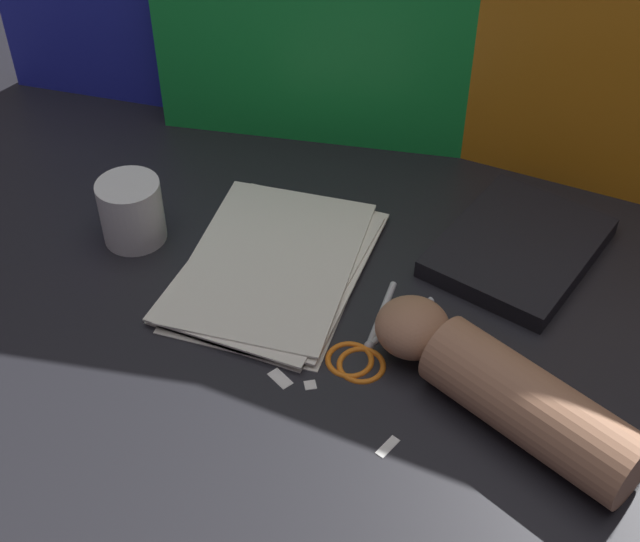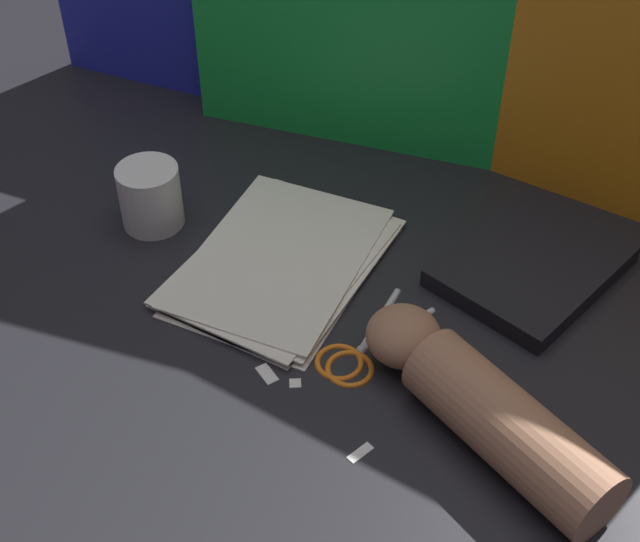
{
  "view_description": "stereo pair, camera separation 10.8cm",
  "coord_description": "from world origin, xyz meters",
  "px_view_note": "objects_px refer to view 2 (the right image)",
  "views": [
    {
      "loc": [
        0.28,
        -0.72,
        0.79
      ],
      "look_at": [
        0.0,
        0.03,
        0.06
      ],
      "focal_mm": 50.0,
      "sensor_mm": 36.0,
      "label": 1
    },
    {
      "loc": [
        0.38,
        -0.68,
        0.79
      ],
      "look_at": [
        0.0,
        0.03,
        0.06
      ],
      "focal_mm": 50.0,
      "sensor_mm": 36.0,
      "label": 2
    }
  ],
  "objects_px": {
    "hand_forearm": "(484,407)",
    "mug": "(150,196)",
    "book_closed": "(532,266)",
    "scissors": "(357,351)",
    "paper_stack": "(282,262)"
  },
  "relations": [
    {
      "from": "paper_stack",
      "to": "scissors",
      "type": "relative_size",
      "value": 1.73
    },
    {
      "from": "paper_stack",
      "to": "hand_forearm",
      "type": "bearing_deg",
      "value": -22.22
    },
    {
      "from": "paper_stack",
      "to": "mug",
      "type": "height_order",
      "value": "mug"
    },
    {
      "from": "hand_forearm",
      "to": "mug",
      "type": "distance_m",
      "value": 0.55
    },
    {
      "from": "paper_stack",
      "to": "book_closed",
      "type": "relative_size",
      "value": 1.15
    },
    {
      "from": "book_closed",
      "to": "scissors",
      "type": "bearing_deg",
      "value": -120.35
    },
    {
      "from": "hand_forearm",
      "to": "mug",
      "type": "xyz_separation_m",
      "value": [
        -0.53,
        0.13,
        0.0
      ]
    },
    {
      "from": "mug",
      "to": "scissors",
      "type": "bearing_deg",
      "value": -14.15
    },
    {
      "from": "book_closed",
      "to": "mug",
      "type": "relative_size",
      "value": 3.09
    },
    {
      "from": "scissors",
      "to": "mug",
      "type": "height_order",
      "value": "mug"
    },
    {
      "from": "paper_stack",
      "to": "hand_forearm",
      "type": "xyz_separation_m",
      "value": [
        0.33,
        -0.13,
        0.03
      ]
    },
    {
      "from": "scissors",
      "to": "book_closed",
      "type": "bearing_deg",
      "value": 59.65
    },
    {
      "from": "mug",
      "to": "book_closed",
      "type": "bearing_deg",
      "value": 16.07
    },
    {
      "from": "hand_forearm",
      "to": "mug",
      "type": "height_order",
      "value": "mug"
    },
    {
      "from": "book_closed",
      "to": "scissors",
      "type": "relative_size",
      "value": 1.51
    }
  ]
}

